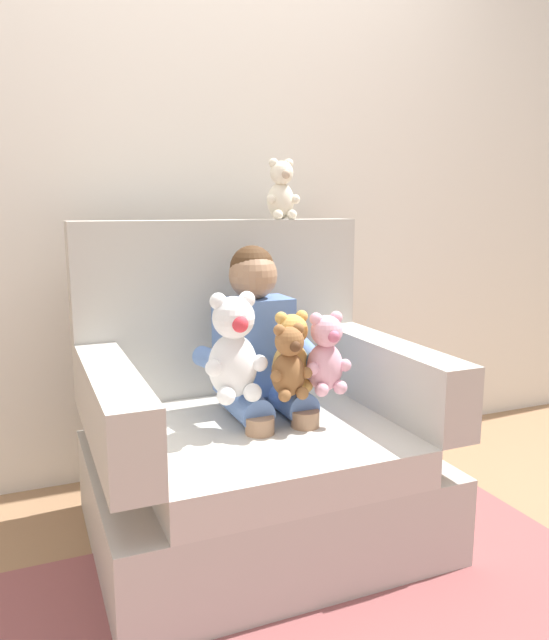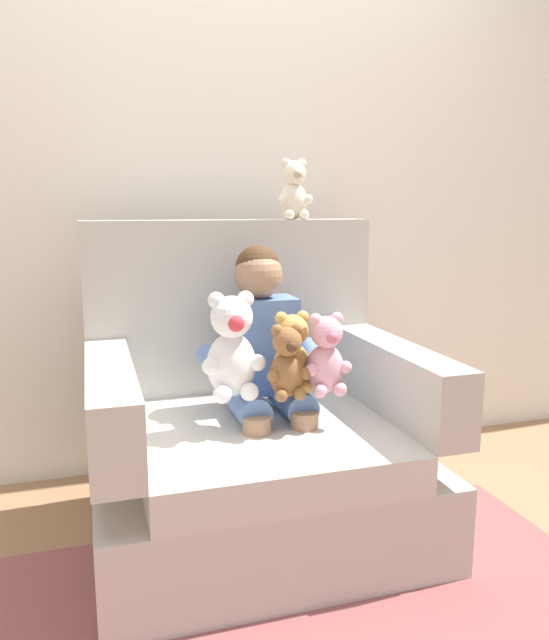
{
  "view_description": "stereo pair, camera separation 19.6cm",
  "coord_description": "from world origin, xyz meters",
  "px_view_note": "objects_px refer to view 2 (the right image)",
  "views": [
    {
      "loc": [
        -0.71,
        -1.83,
        1.13
      ],
      "look_at": [
        0.04,
        -0.05,
        0.77
      ],
      "focal_mm": 34.1,
      "sensor_mm": 36.0,
      "label": 1
    },
    {
      "loc": [
        -0.52,
        -1.89,
        1.13
      ],
      "look_at": [
        0.04,
        -0.05,
        0.77
      ],
      "focal_mm": 34.1,
      "sensor_mm": 36.0,
      "label": 2
    }
  ],
  "objects_px": {
    "plush_white": "(232,349)",
    "plush_brown": "(287,364)",
    "seated_child": "(264,353)",
    "plush_pink": "(326,356)",
    "plush_cream_on_backrest": "(294,191)",
    "armchair": "(254,438)",
    "plush_honey": "(292,354)"
  },
  "relations": [
    {
      "from": "plush_pink",
      "to": "plush_brown",
      "type": "xyz_separation_m",
      "value": [
        -0.14,
        -0.01,
        -0.01
      ]
    },
    {
      "from": "plush_pink",
      "to": "plush_white",
      "type": "distance_m",
      "value": 0.31
    },
    {
      "from": "armchair",
      "to": "plush_cream_on_backrest",
      "type": "distance_m",
      "value": 0.95
    },
    {
      "from": "plush_pink",
      "to": "seated_child",
      "type": "bearing_deg",
      "value": 106.15
    },
    {
      "from": "seated_child",
      "to": "plush_cream_on_backrest",
      "type": "relative_size",
      "value": 3.53
    },
    {
      "from": "armchair",
      "to": "plush_cream_on_backrest",
      "type": "bearing_deg",
      "value": 51.99
    },
    {
      "from": "plush_white",
      "to": "plush_cream_on_backrest",
      "type": "distance_m",
      "value": 0.76
    },
    {
      "from": "plush_brown",
      "to": "armchair",
      "type": "bearing_deg",
      "value": 126.18
    },
    {
      "from": "plush_pink",
      "to": "plush_cream_on_backrest",
      "type": "relative_size",
      "value": 1.15
    },
    {
      "from": "seated_child",
      "to": "plush_pink",
      "type": "xyz_separation_m",
      "value": [
        0.15,
        -0.19,
        0.02
      ]
    },
    {
      "from": "plush_honey",
      "to": "plush_pink",
      "type": "relative_size",
      "value": 1.0
    },
    {
      "from": "plush_cream_on_backrest",
      "to": "plush_pink",
      "type": "bearing_deg",
      "value": -92.08
    },
    {
      "from": "seated_child",
      "to": "plush_brown",
      "type": "distance_m",
      "value": 0.2
    },
    {
      "from": "armchair",
      "to": "plush_brown",
      "type": "relative_size",
      "value": 4.56
    },
    {
      "from": "plush_pink",
      "to": "plush_cream_on_backrest",
      "type": "bearing_deg",
      "value": 60.7
    },
    {
      "from": "plush_brown",
      "to": "plush_pink",
      "type": "bearing_deg",
      "value": 20.37
    },
    {
      "from": "plush_white",
      "to": "plush_brown",
      "type": "distance_m",
      "value": 0.18
    },
    {
      "from": "plush_white",
      "to": "plush_brown",
      "type": "relative_size",
      "value": 1.42
    },
    {
      "from": "seated_child",
      "to": "plush_brown",
      "type": "relative_size",
      "value": 3.41
    },
    {
      "from": "seated_child",
      "to": "plush_pink",
      "type": "height_order",
      "value": "seated_child"
    },
    {
      "from": "armchair",
      "to": "seated_child",
      "type": "relative_size",
      "value": 1.34
    },
    {
      "from": "armchair",
      "to": "plush_white",
      "type": "distance_m",
      "value": 0.39
    },
    {
      "from": "plush_honey",
      "to": "plush_cream_on_backrest",
      "type": "distance_m",
      "value": 0.71
    },
    {
      "from": "seated_child",
      "to": "plush_honey",
      "type": "bearing_deg",
      "value": -60.09
    },
    {
      "from": "seated_child",
      "to": "plush_white",
      "type": "height_order",
      "value": "seated_child"
    },
    {
      "from": "plush_honey",
      "to": "armchair",
      "type": "bearing_deg",
      "value": 136.2
    },
    {
      "from": "plush_cream_on_backrest",
      "to": "plush_brown",
      "type": "bearing_deg",
      "value": -106.31
    },
    {
      "from": "plush_white",
      "to": "plush_brown",
      "type": "bearing_deg",
      "value": -37.07
    },
    {
      "from": "plush_honey",
      "to": "plush_brown",
      "type": "relative_size",
      "value": 1.11
    },
    {
      "from": "armchair",
      "to": "plush_brown",
      "type": "height_order",
      "value": "armchair"
    },
    {
      "from": "plush_pink",
      "to": "plush_cream_on_backrest",
      "type": "xyz_separation_m",
      "value": [
        0.06,
        0.5,
        0.54
      ]
    },
    {
      "from": "plush_honey",
      "to": "plush_cream_on_backrest",
      "type": "relative_size",
      "value": 1.15
    }
  ]
}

